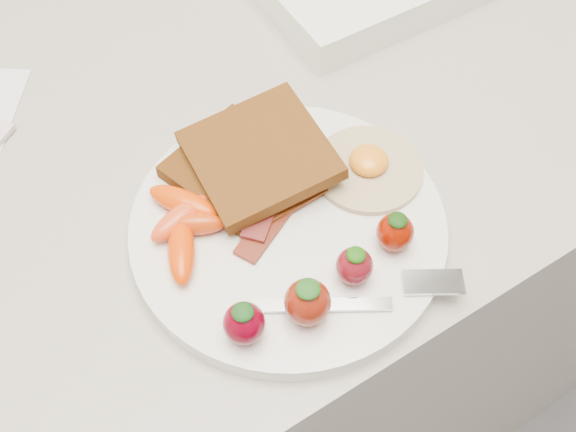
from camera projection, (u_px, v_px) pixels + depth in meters
counter at (220, 331)px, 1.07m from camera, size 2.00×0.60×0.90m
plate at (288, 228)px, 0.62m from camera, size 0.27×0.27×0.02m
toast_lower at (236, 167)px, 0.64m from camera, size 0.12×0.12×0.01m
toast_upper at (259, 155)px, 0.63m from camera, size 0.12×0.12×0.03m
fried_egg at (368, 167)px, 0.64m from camera, size 0.11×0.11×0.02m
bacon_strips at (273, 209)px, 0.61m from camera, size 0.10×0.08×0.01m
baby_carrots at (184, 223)px, 0.60m from camera, size 0.08×0.11×0.02m
strawberries at (322, 284)px, 0.56m from camera, size 0.18×0.05×0.04m
fork at (371, 294)px, 0.57m from camera, size 0.17×0.09×0.00m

